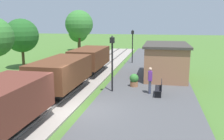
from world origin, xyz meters
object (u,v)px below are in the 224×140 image
object	(u,v)px
potted_planter	(134,80)
tree_field_left	(79,24)
person_waiting	(150,79)
lamp_post_near	(112,53)
freight_train	(61,74)
tree_field_distant	(78,32)
lamp_post_far	(133,40)
station_hut	(166,60)
tree_trackside_far	(22,36)
bench_near_hut	(160,88)

from	to	relation	value
potted_planter	tree_field_left	xyz separation A→B (m)	(-8.53, 13.08, 3.73)
person_waiting	lamp_post_near	world-z (taller)	lamp_post_near
lamp_post_near	freight_train	bearing A→B (deg)	-169.63
freight_train	tree_field_distant	world-z (taller)	tree_field_distant
lamp_post_far	person_waiting	bearing A→B (deg)	-77.76
station_hut	potted_planter	bearing A→B (deg)	-122.45
person_waiting	potted_planter	size ratio (longest dim) A/B	1.87
station_hut	lamp_post_near	xyz separation A→B (m)	(-3.51, -5.01, 1.15)
person_waiting	tree_field_left	xyz separation A→B (m)	(-9.71, 14.60, 3.26)
freight_train	lamp_post_far	distance (m)	12.47
freight_train	person_waiting	distance (m)	5.79
tree_field_left	person_waiting	bearing A→B (deg)	-56.37
tree_trackside_far	tree_field_distant	xyz separation A→B (m)	(0.35, 16.12, -0.38)
lamp_post_near	lamp_post_far	world-z (taller)	same
freight_train	lamp_post_near	world-z (taller)	lamp_post_near
bench_near_hut	tree_field_left	bearing A→B (deg)	124.83
station_hut	tree_trackside_far	size ratio (longest dim) A/B	1.14
bench_near_hut	potted_planter	bearing A→B (deg)	135.63
lamp_post_far	tree_field_distant	size ratio (longest dim) A/B	0.80
freight_train	lamp_post_far	world-z (taller)	lamp_post_far
station_hut	person_waiting	world-z (taller)	station_hut
station_hut	lamp_post_near	distance (m)	6.22
station_hut	tree_field_left	bearing A→B (deg)	138.30
freight_train	tree_field_distant	size ratio (longest dim) A/B	4.18
bench_near_hut	tree_field_left	size ratio (longest dim) A/B	0.24
station_hut	tree_field_distant	bearing A→B (deg)	127.44
lamp_post_far	tree_field_left	xyz separation A→B (m)	(-7.25, 3.25, 1.65)
potted_planter	station_hut	bearing A→B (deg)	57.55
tree_field_distant	tree_trackside_far	bearing A→B (deg)	-91.24
station_hut	potted_planter	distance (m)	4.25
person_waiting	lamp_post_far	size ratio (longest dim) A/B	0.46
lamp_post_far	bench_near_hut	bearing A→B (deg)	-75.12
potted_planter	tree_trackside_far	size ratio (longest dim) A/B	0.18
tree_trackside_far	tree_field_left	bearing A→B (deg)	64.61
person_waiting	tree_trackside_far	size ratio (longest dim) A/B	0.34
freight_train	tree_field_left	size ratio (longest dim) A/B	3.11
station_hut	lamp_post_near	world-z (taller)	lamp_post_near
person_waiting	lamp_post_near	bearing A→B (deg)	-8.08
freight_train	station_hut	bearing A→B (deg)	39.54
bench_near_hut	lamp_post_near	world-z (taller)	lamp_post_near
station_hut	tree_field_distant	size ratio (longest dim) A/B	1.25
tree_field_distant	person_waiting	bearing A→B (deg)	-60.95
freight_train	lamp_post_near	xyz separation A→B (m)	(3.29, 0.60, 1.41)
person_waiting	tree_field_distant	xyz separation A→B (m)	(-12.91, 23.24, 1.84)
person_waiting	tree_trackside_far	bearing A→B (deg)	-36.23
person_waiting	station_hut	bearing A→B (deg)	-109.80
tree_field_distant	freight_train	bearing A→B (deg)	-73.29
freight_train	station_hut	distance (m)	8.82
station_hut	potted_planter	world-z (taller)	station_hut
person_waiting	tree_field_left	world-z (taller)	tree_field_left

